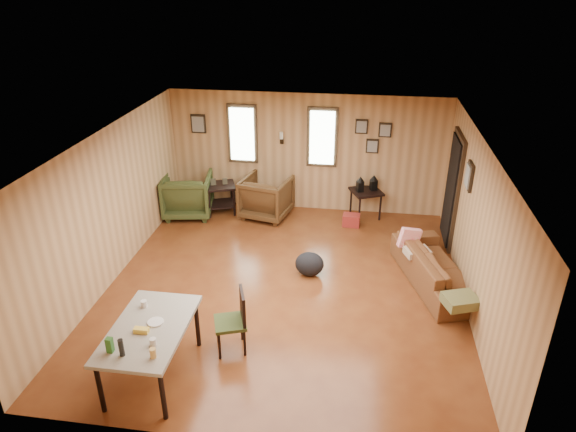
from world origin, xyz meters
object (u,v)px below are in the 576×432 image
object	(u,v)px
side_table	(366,189)
end_table	(220,193)
sofa	(437,262)
dining_table	(149,332)
recliner_brown	(266,195)
recliner_green	(188,193)

from	to	relation	value
side_table	end_table	bearing A→B (deg)	-175.66
sofa	dining_table	xyz separation A→B (m)	(-3.64, -2.63, 0.28)
recliner_brown	side_table	xyz separation A→B (m)	(1.97, 0.26, 0.14)
end_table	side_table	distance (m)	2.94
recliner_brown	sofa	bearing A→B (deg)	159.66
side_table	dining_table	size ratio (longest dim) A/B	0.61
sofa	recliner_brown	size ratio (longest dim) A/B	2.21
recliner_green	side_table	world-z (taller)	recliner_green
end_table	side_table	world-z (taller)	side_table
end_table	sofa	bearing A→B (deg)	-26.98
recliner_green	end_table	xyz separation A→B (m)	(0.62, 0.20, -0.06)
side_table	recliner_brown	bearing A→B (deg)	-172.36
dining_table	end_table	bearing A→B (deg)	94.95
recliner_brown	side_table	world-z (taller)	recliner_brown
end_table	recliner_brown	bearing A→B (deg)	-2.50
recliner_green	side_table	distance (m)	3.57
recliner_brown	end_table	bearing A→B (deg)	10.29
side_table	dining_table	distance (m)	5.52
end_table	dining_table	world-z (taller)	dining_table
end_table	dining_table	size ratio (longest dim) A/B	0.52
recliner_brown	end_table	xyz separation A→B (m)	(-0.96, 0.04, -0.04)
end_table	dining_table	xyz separation A→B (m)	(0.42, -4.70, 0.25)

